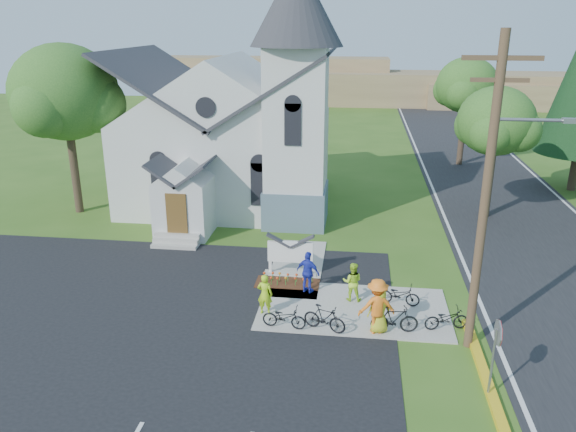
# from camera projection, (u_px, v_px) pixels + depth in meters

# --- Properties ---
(ground) EXTENTS (120.00, 120.00, 0.00)m
(ground) POSITION_uv_depth(u_px,v_px,m) (312.00, 313.00, 20.62)
(ground) COLOR #365C1A
(ground) RESTS_ON ground
(parking_lot) EXTENTS (20.00, 16.00, 0.02)m
(parking_lot) POSITION_uv_depth(u_px,v_px,m) (107.00, 329.00, 19.57)
(parking_lot) COLOR black
(parking_lot) RESTS_ON ground
(road) EXTENTS (8.00, 90.00, 0.02)m
(road) POSITION_uv_depth(u_px,v_px,m) (500.00, 201.00, 33.48)
(road) COLOR black
(road) RESTS_ON ground
(sidewalk) EXTENTS (7.00, 4.00, 0.05)m
(sidewalk) POSITION_uv_depth(u_px,v_px,m) (353.00, 309.00, 20.90)
(sidewalk) COLOR gray
(sidewalk) RESTS_ON ground
(church) EXTENTS (12.35, 12.00, 13.00)m
(church) POSITION_uv_depth(u_px,v_px,m) (235.00, 114.00, 31.23)
(church) COLOR silver
(church) RESTS_ON ground
(church_sign) EXTENTS (2.20, 0.40, 1.70)m
(church_sign) POSITION_uv_depth(u_px,v_px,m) (290.00, 252.00, 23.42)
(church_sign) COLOR gray
(church_sign) RESTS_ON ground
(flower_bed) EXTENTS (2.60, 1.10, 0.07)m
(flower_bed) POSITION_uv_depth(u_px,v_px,m) (288.00, 283.00, 22.90)
(flower_bed) COLOR #3D1F10
(flower_bed) RESTS_ON ground
(utility_pole) EXTENTS (3.45, 0.28, 10.00)m
(utility_pole) POSITION_uv_depth(u_px,v_px,m) (489.00, 189.00, 16.80)
(utility_pole) COLOR #4D3626
(utility_pole) RESTS_ON ground
(stop_sign) EXTENTS (0.11, 0.76, 2.48)m
(stop_sign) POSITION_uv_depth(u_px,v_px,m) (496.00, 343.00, 15.45)
(stop_sign) COLOR gray
(stop_sign) RESTS_ON ground
(tree_lot_corner) EXTENTS (5.60, 5.60, 9.15)m
(tree_lot_corner) POSITION_uv_depth(u_px,v_px,m) (65.00, 93.00, 29.46)
(tree_lot_corner) COLOR #33251B
(tree_lot_corner) RESTS_ON ground
(tree_road_near) EXTENTS (4.00, 4.00, 7.05)m
(tree_road_near) POSITION_uv_depth(u_px,v_px,m) (496.00, 122.00, 29.13)
(tree_road_near) COLOR #33251B
(tree_road_near) RESTS_ON ground
(tree_road_mid) EXTENTS (4.40, 4.40, 7.80)m
(tree_road_mid) POSITION_uv_depth(u_px,v_px,m) (467.00, 86.00, 40.13)
(tree_road_mid) COLOR #33251B
(tree_road_mid) RESTS_ON ground
(distant_hills) EXTENTS (61.00, 10.00, 5.60)m
(distant_hills) POSITION_uv_depth(u_px,v_px,m) (375.00, 86.00, 72.27)
(distant_hills) COLOR #7A6344
(distant_hills) RESTS_ON ground
(cyclist_0) EXTENTS (0.60, 0.42, 1.54)m
(cyclist_0) POSITION_uv_depth(u_px,v_px,m) (265.00, 294.00, 20.28)
(cyclist_0) COLOR #ACDF1A
(cyclist_0) RESTS_ON sidewalk
(bike_0) EXTENTS (1.59, 0.69, 0.81)m
(bike_0) POSITION_uv_depth(u_px,v_px,m) (284.00, 317.00, 19.44)
(bike_0) COLOR black
(bike_0) RESTS_ON sidewalk
(cyclist_1) EXTENTS (0.76, 0.61, 1.53)m
(cyclist_1) POSITION_uv_depth(u_px,v_px,m) (352.00, 282.00, 21.27)
(cyclist_1) COLOR #B0E62B
(cyclist_1) RESTS_ON sidewalk
(bike_1) EXTENTS (1.61, 0.95, 0.94)m
(bike_1) POSITION_uv_depth(u_px,v_px,m) (325.00, 318.00, 19.26)
(bike_1) COLOR black
(bike_1) RESTS_ON sidewalk
(cyclist_2) EXTENTS (1.08, 0.78, 1.70)m
(cyclist_2) POSITION_uv_depth(u_px,v_px,m) (308.00, 272.00, 21.87)
(cyclist_2) COLOR #242EB4
(cyclist_2) RESTS_ON sidewalk
(bike_2) EXTENTS (1.61, 0.78, 0.81)m
(bike_2) POSITION_uv_depth(u_px,v_px,m) (399.00, 295.00, 21.05)
(bike_2) COLOR black
(bike_2) RESTS_ON sidewalk
(cyclist_3) EXTENTS (1.41, 1.00, 1.97)m
(cyclist_3) POSITION_uv_depth(u_px,v_px,m) (377.00, 306.00, 18.99)
(cyclist_3) COLOR orange
(cyclist_3) RESTS_ON sidewalk
(bike_3) EXTENTS (1.67, 0.63, 0.98)m
(bike_3) POSITION_uv_depth(u_px,v_px,m) (395.00, 319.00, 19.13)
(bike_3) COLOR black
(bike_3) RESTS_ON sidewalk
(cyclist_4) EXTENTS (0.91, 0.71, 1.65)m
(cyclist_4) POSITION_uv_depth(u_px,v_px,m) (380.00, 310.00, 19.07)
(cyclist_4) COLOR gold
(cyclist_4) RESTS_ON sidewalk
(bike_4) EXTENTS (1.63, 0.88, 0.81)m
(bike_4) POSITION_uv_depth(u_px,v_px,m) (446.00, 319.00, 19.35)
(bike_4) COLOR black
(bike_4) RESTS_ON sidewalk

